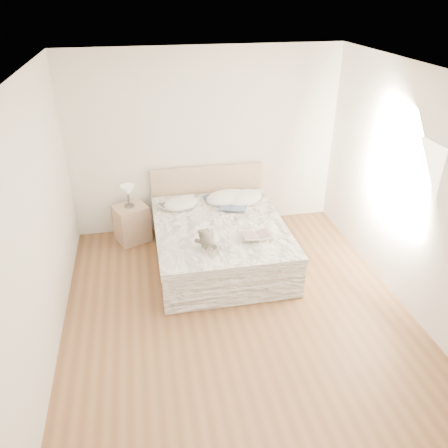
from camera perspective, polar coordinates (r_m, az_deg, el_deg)
The scene contains 17 objects.
floor at distance 5.27m, azimuth 1.78°, elevation -11.44°, with size 4.00×4.50×0.00m, color brown.
ceiling at distance 4.08m, azimuth 2.39°, elevation 18.85°, with size 4.00×4.50×0.00m, color white.
wall_back at distance 6.56m, azimuth -2.44°, elevation 10.58°, with size 4.00×0.02×2.70m, color white.
wall_front at distance 2.81m, azimuth 13.03°, elevation -19.40°, with size 4.00×0.02×2.70m, color white.
wall_left at distance 4.54m, azimuth -23.36°, elevation -0.65°, with size 0.02×4.50×2.70m, color white.
wall_right at distance 5.30m, azimuth 23.65°, elevation 3.50°, with size 0.02×4.50×2.70m, color white.
window at distance 5.48m, azimuth 22.10°, elevation 5.78°, with size 0.02×1.30×1.10m, color white.
bed at distance 6.04m, azimuth -0.66°, elevation -2.00°, with size 1.72×2.14×1.00m.
nightstand at distance 6.63m, azimuth -11.94°, elevation 0.07°, with size 0.45×0.40×0.56m, color tan.
table_lamp at distance 6.42m, azimuth -12.47°, elevation 4.15°, with size 0.24×0.24×0.33m.
pillow_left at distance 6.30m, azimuth -5.66°, elevation 2.67°, with size 0.52×0.37×0.16m, color white.
pillow_middle at distance 6.44m, azimuth 0.43°, elevation 3.46°, with size 0.64×0.45×0.19m, color white.
pillow_right at distance 6.45m, azimuth 2.73°, elevation 3.43°, with size 0.60×0.42×0.18m, color white.
blouse at distance 6.33m, azimuth 1.44°, elevation 2.86°, with size 0.60×0.64×0.02m, color #40516F, non-canonical shape.
photo_book at distance 6.27m, azimuth -6.98°, elevation 2.37°, with size 0.35×0.24×0.03m, color white.
childrens_book at distance 5.51m, azimuth 4.21°, elevation -1.50°, with size 0.37×0.25×0.02m, color beige.
teddy_bear at distance 5.25m, azimuth -2.22°, elevation -2.81°, with size 0.22×0.31×0.16m, color #5D5349, non-canonical shape.
Camera 1 is at (-0.93, -3.91, 3.41)m, focal length 35.00 mm.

